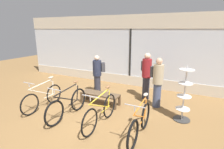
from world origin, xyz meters
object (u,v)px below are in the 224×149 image
(accessory_rack, at_px, (184,99))
(bicycle_left, at_px, (68,105))
(bicycle_right, at_px, (101,112))
(bicycle_far_right, at_px, (140,123))
(customer_near_rack, at_px, (146,74))
(customer_mid_floor, at_px, (158,81))
(customer_by_window, at_px, (98,74))
(bicycle_far_left, at_px, (43,97))
(display_bench, at_px, (100,95))

(accessory_rack, bearing_deg, bicycle_left, -156.95)
(bicycle_left, height_order, bicycle_right, bicycle_left)
(accessory_rack, bearing_deg, bicycle_far_right, -121.90)
(bicycle_far_right, relative_size, customer_near_rack, 0.97)
(bicycle_far_right, height_order, customer_mid_floor, customer_mid_floor)
(customer_near_rack, distance_m, customer_by_window, 1.92)
(bicycle_far_left, bearing_deg, accessory_rack, 15.92)
(bicycle_far_right, height_order, customer_by_window, customer_by_window)
(bicycle_left, relative_size, display_bench, 1.29)
(bicycle_left, bearing_deg, bicycle_right, 1.40)
(bicycle_left, bearing_deg, bicycle_far_left, 174.34)
(accessory_rack, relative_size, customer_mid_floor, 0.95)
(bicycle_far_left, height_order, bicycle_left, bicycle_left)
(bicycle_far_right, bearing_deg, customer_by_window, 138.80)
(bicycle_left, height_order, customer_by_window, customer_by_window)
(customer_by_window, relative_size, customer_mid_floor, 0.94)
(bicycle_right, distance_m, customer_by_window, 2.49)
(bicycle_right, height_order, customer_by_window, customer_by_window)
(bicycle_right, xyz_separation_m, bicycle_far_right, (1.13, -0.08, -0.01))
(bicycle_far_left, xyz_separation_m, customer_near_rack, (2.83, 2.34, 0.56))
(bicycle_far_left, bearing_deg, bicycle_right, -2.15)
(bicycle_far_left, bearing_deg, customer_by_window, 64.60)
(bicycle_left, height_order, display_bench, bicycle_left)
(bicycle_left, xyz_separation_m, customer_by_window, (-0.19, 2.09, 0.45))
(bicycle_far_left, bearing_deg, customer_mid_floor, 28.41)
(customer_by_window, bearing_deg, display_bench, -55.13)
(bicycle_far_right, height_order, customer_near_rack, customer_near_rack)
(customer_mid_floor, bearing_deg, bicycle_left, -139.06)
(customer_by_window, bearing_deg, customer_mid_floor, -3.94)
(customer_near_rack, height_order, customer_by_window, customer_near_rack)
(bicycle_far_left, distance_m, customer_mid_floor, 3.85)
(bicycle_left, distance_m, customer_mid_floor, 2.98)
(customer_near_rack, relative_size, customer_mid_floor, 1.04)
(bicycle_right, xyz_separation_m, accessory_rack, (1.98, 1.29, 0.26))
(bicycle_right, xyz_separation_m, customer_mid_floor, (1.10, 1.90, 0.51))
(bicycle_left, relative_size, accessory_rack, 1.12)
(accessory_rack, xyz_separation_m, display_bench, (-2.71, -0.08, -0.33))
(accessory_rack, distance_m, customer_mid_floor, 1.10)
(display_bench, relative_size, customer_by_window, 0.88)
(accessory_rack, height_order, customer_by_window, accessory_rack)
(customer_near_rack, bearing_deg, accessory_rack, -38.75)
(bicycle_far_left, xyz_separation_m, bicycle_left, (1.13, -0.11, 0.02))
(bicycle_left, relative_size, customer_near_rack, 1.03)
(bicycle_right, xyz_separation_m, customer_near_rack, (0.57, 2.43, 0.55))
(bicycle_far_left, relative_size, bicycle_right, 0.95)
(bicycle_left, xyz_separation_m, display_bench, (0.40, 1.24, -0.07))
(customer_by_window, bearing_deg, customer_near_rack, 10.83)
(customer_by_window, height_order, customer_mid_floor, customer_mid_floor)
(display_bench, xyz_separation_m, customer_mid_floor, (1.82, 0.68, 0.58))
(bicycle_far_left, distance_m, bicycle_right, 2.26)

